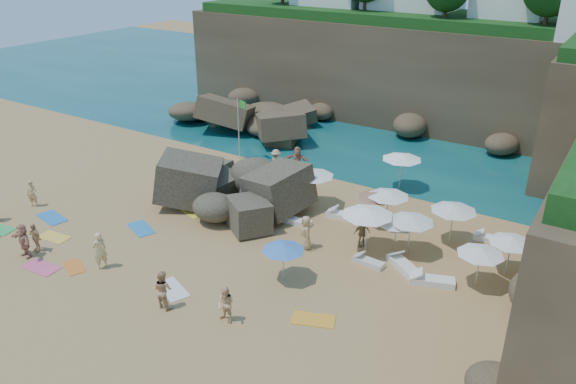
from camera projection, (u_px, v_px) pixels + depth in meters
The scene contains 43 objects.
ground at pixel (225, 239), 29.13m from camera, with size 120.00×120.00×0.00m, color tan.
seawater at pixel (426, 105), 52.10m from camera, with size 120.00×120.00×0.00m, color #0C4751.
cliff_back at pixel (433, 75), 45.63m from camera, with size 44.00×8.00×8.00m, color brown.
rock_promontory at pixel (241, 124), 46.77m from camera, with size 12.00×7.00×2.00m, color brown, non-canonical shape.
marina_masts at pixel (278, 54), 58.93m from camera, with size 3.10×0.10×6.00m.
rock_outcrop at pixel (229, 202), 33.10m from camera, with size 7.59×5.69×3.03m, color brown, non-canonical shape.
flag_pole at pixel (240, 121), 38.42m from camera, with size 0.82×0.33×4.30m.
parasol_0 at pixel (313, 173), 31.79m from camera, with size 2.40×2.40×2.27m.
parasol_1 at pixel (402, 156), 34.05m from camera, with size 2.44×2.44×2.31m.
parasol_2 at pixel (411, 218), 26.96m from camera, with size 2.24×2.24×2.12m.
parasol_3 at pixel (454, 208), 27.90m from camera, with size 2.32×2.32×2.19m.
parasol_4 at pixel (512, 240), 25.37m from camera, with size 2.08×2.08×1.97m.
parasol_5 at pixel (368, 212), 27.07m from camera, with size 2.53×2.53×2.40m.
parasol_6 at pixel (377, 195), 29.82m from camera, with size 2.05×2.05×1.94m.
parasol_8 at pixel (388, 193), 29.61m from camera, with size 2.24×2.24×2.11m.
parasol_9 at pixel (397, 220), 27.17m from camera, with size 2.07×2.07×1.95m.
parasol_10 at pixel (283, 247), 24.97m from camera, with size 1.96×1.96×1.85m.
parasol_11 at pixel (481, 251), 24.47m from camera, with size 2.07×2.07×1.96m.
lounger_0 at pixel (344, 216), 31.15m from camera, with size 1.94×0.65×0.30m, color white.
lounger_1 at pixel (296, 221), 30.59m from camera, with size 1.69×0.56×0.26m, color white.
lounger_2 at pixel (490, 239), 28.84m from camera, with size 1.68×0.56×0.26m, color white.
lounger_3 at pixel (369, 262), 26.82m from camera, with size 1.56×0.52×0.24m, color silver.
lounger_4 at pixel (403, 265), 26.47m from camera, with size 2.01×0.67×0.31m, color white.
lounger_5 at pixel (432, 281), 25.28m from camera, with size 2.01×0.67×0.31m, color white.
towel_0 at pixel (52, 218), 31.25m from camera, with size 1.95×0.97×0.03m, color #2371BD.
towel_1 at pixel (41, 267), 26.58m from camera, with size 1.85×0.93×0.03m, color #DC5576.
towel_2 at pixel (74, 267), 26.62m from camera, with size 1.48×0.74×0.03m, color orange.
towel_4 at pixel (54, 237), 29.25m from camera, with size 1.71×0.85×0.03m, color yellow.
towel_5 at pixel (172, 289), 24.93m from camera, with size 1.84×0.92×0.03m, color silver.
towel_8 at pixel (141, 228), 30.12m from camera, with size 1.85×0.92×0.03m, color #2379BA.
towel_10 at pixel (313, 320), 22.97m from camera, with size 1.76×0.88×0.03m, color orange.
towel_11 at pixel (238, 215), 31.59m from camera, with size 1.55×0.77×0.03m, color green.
towel_12 at pixel (193, 211), 32.00m from camera, with size 1.86×0.93×0.03m, color yellow.
person_stand_0 at pixel (32, 194), 32.27m from camera, with size 0.58×0.38×1.59m, color tan.
person_stand_1 at pixel (163, 289), 23.42m from camera, with size 0.85×0.66×1.75m, color tan.
person_stand_2 at pixel (276, 162), 36.54m from camera, with size 1.13×0.47×1.75m, color tan.
person_stand_3 at pixel (362, 233), 28.15m from camera, with size 0.86×0.36×1.47m, color olive.
person_stand_4 at pixel (306, 232), 27.89m from camera, with size 0.87×0.47×1.78m, color tan.
person_stand_5 at pixel (297, 159), 37.02m from camera, with size 1.63×0.47×1.75m, color #B6705B.
person_stand_6 at pixel (100, 250), 26.21m from camera, with size 0.68×0.45×1.88m, color #E9C684.
person_lie_1 at pixel (37, 248), 27.93m from camera, with size 0.87×1.49×0.36m, color #D7B27A.
person_lie_3 at pixel (26, 252), 27.41m from camera, with size 1.60×1.72×0.46m, color tan.
person_lie_5 at pixel (227, 316), 22.74m from camera, with size 0.77×1.59×0.60m, color #EDBE86.
Camera 1 is at (16.50, -19.68, 14.35)m, focal length 35.00 mm.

